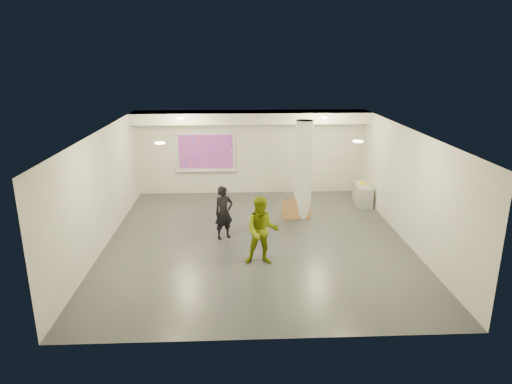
{
  "coord_description": "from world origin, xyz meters",
  "views": [
    {
      "loc": [
        -0.54,
        -11.47,
        4.85
      ],
      "look_at": [
        0.0,
        0.4,
        1.25
      ],
      "focal_mm": 32.0,
      "sensor_mm": 36.0,
      "label": 1
    }
  ],
  "objects_px": {
    "projection_screen": "(206,152)",
    "woman": "(224,213)",
    "column": "(304,170)",
    "man": "(262,231)",
    "credenza": "(363,194)"
  },
  "relations": [
    {
      "from": "woman",
      "to": "credenza",
      "type": "bearing_deg",
      "value": 4.33
    },
    {
      "from": "projection_screen",
      "to": "man",
      "type": "distance_m",
      "value": 6.14
    },
    {
      "from": "projection_screen",
      "to": "credenza",
      "type": "height_order",
      "value": "projection_screen"
    },
    {
      "from": "woman",
      "to": "man",
      "type": "height_order",
      "value": "man"
    },
    {
      "from": "credenza",
      "to": "projection_screen",
      "type": "bearing_deg",
      "value": 168.44
    },
    {
      "from": "man",
      "to": "credenza",
      "type": "bearing_deg",
      "value": 52.02
    },
    {
      "from": "column",
      "to": "man",
      "type": "distance_m",
      "value": 3.59
    },
    {
      "from": "column",
      "to": "man",
      "type": "bearing_deg",
      "value": -114.08
    },
    {
      "from": "credenza",
      "to": "woman",
      "type": "relative_size",
      "value": 0.77
    },
    {
      "from": "projection_screen",
      "to": "credenza",
      "type": "distance_m",
      "value": 5.64
    },
    {
      "from": "projection_screen",
      "to": "woman",
      "type": "distance_m",
      "value": 4.38
    },
    {
      "from": "column",
      "to": "woman",
      "type": "distance_m",
      "value": 2.97
    },
    {
      "from": "woman",
      "to": "column",
      "type": "bearing_deg",
      "value": 6.69
    },
    {
      "from": "projection_screen",
      "to": "woman",
      "type": "height_order",
      "value": "projection_screen"
    },
    {
      "from": "column",
      "to": "man",
      "type": "relative_size",
      "value": 1.79
    }
  ]
}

